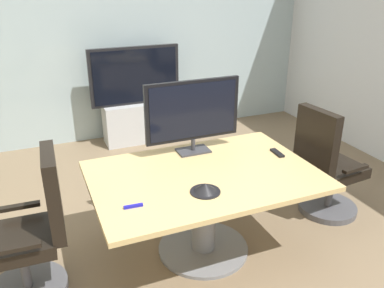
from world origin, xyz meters
The scene contains 10 objects.
ground_plane centered at (0.00, 0.00, 0.00)m, with size 7.01×7.01×0.00m, color #7A664C.
wall_back_glass_partition centered at (0.00, 3.01, 1.43)m, with size 5.85×0.10×2.86m, color #9EB2B7.
conference_table centered at (0.10, 0.10, 0.54)m, with size 1.76×1.19×0.73m.
office_chair_left centered at (-1.20, 0.14, 0.46)m, with size 0.60×0.58×1.09m.
office_chair_right centered at (1.39, 0.18, 0.46)m, with size 0.62×0.59×1.09m.
tv_monitor centered at (0.18, 0.52, 1.09)m, with size 0.84×0.18×0.64m.
wall_display_unit centered at (0.23, 2.65, 0.44)m, with size 1.20×0.36×1.31m.
conference_phone centered at (-0.02, -0.17, 0.76)m, with size 0.22×0.22×0.07m.
remote_control centered at (0.83, 0.19, 0.74)m, with size 0.05×0.17×0.02m, color black.
whiteboard_marker centered at (-0.55, -0.18, 0.74)m, with size 0.13×0.02×0.02m, color #1919A5.
Camera 1 is at (-1.06, -2.45, 2.18)m, focal length 37.51 mm.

